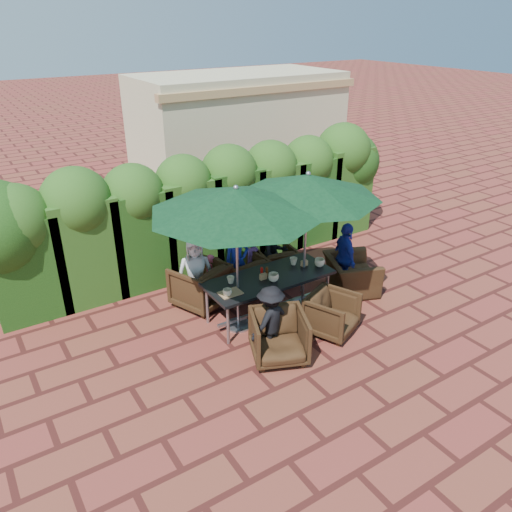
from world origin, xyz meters
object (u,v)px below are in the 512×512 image
dining_table (269,281)px  chair_far_right (275,261)px  umbrella_right (308,186)px  chair_near_left (279,334)px  chair_far_left (200,283)px  umbrella_left (236,201)px  chair_far_mid (243,273)px  chair_near_right (332,312)px  chair_end_right (352,269)px

dining_table → chair_far_right: dining_table is taller
umbrella_right → chair_near_left: 2.43m
chair_far_left → dining_table: bearing=108.8°
umbrella_left → chair_far_left: bearing=102.0°
umbrella_right → chair_far_left: size_ratio=2.84×
chair_far_mid → chair_near_left: 2.10m
umbrella_right → chair_far_right: umbrella_right is taller
umbrella_left → umbrella_right: size_ratio=1.09×
chair_far_left → chair_near_right: bearing=104.0°
chair_far_mid → chair_near_right: chair_far_mid is taller
umbrella_right → chair_far_right: (0.15, 1.07, -1.85)m
chair_near_right → chair_far_left: bearing=102.0°
umbrella_left → chair_near_left: size_ratio=3.27×
dining_table → umbrella_right: size_ratio=0.89×
chair_near_left → chair_far_mid: bearing=96.4°
chair_far_mid → dining_table: bearing=81.8°
chair_near_right → umbrella_right: bearing=57.7°
chair_near_left → umbrella_left: bearing=117.2°
umbrella_right → chair_far_left: bearing=147.4°
umbrella_left → dining_table: bearing=1.2°
chair_far_right → chair_far_left: bearing=13.7°
chair_far_left → umbrella_right: bearing=125.5°
chair_far_mid → umbrella_left: bearing=50.2°
dining_table → chair_far_right: 1.39m
dining_table → umbrella_left: (-0.62, -0.01, 1.54)m
chair_end_right → umbrella_left: bearing=109.9°
umbrella_left → chair_far_mid: umbrella_left is taller
dining_table → chair_end_right: size_ratio=2.22×
chair_far_left → chair_far_mid: (0.88, -0.01, -0.04)m
chair_end_right → chair_near_right: bearing=147.6°
umbrella_right → chair_near_right: size_ratio=3.27×
umbrella_right → chair_near_right: 2.07m
dining_table → chair_end_right: chair_end_right is taller
chair_far_left → chair_near_left: bearing=76.1°
chair_far_left → chair_far_right: size_ratio=1.19×
dining_table → chair_far_left: chair_far_left is taller
chair_far_mid → chair_far_right: 0.81m
umbrella_left → chair_far_right: (1.48, 1.06, -1.85)m
umbrella_left → umbrella_right: bearing=-0.7°
dining_table → chair_far_mid: chair_far_mid is taller
umbrella_right → chair_far_mid: size_ratio=3.16×
umbrella_left → chair_far_left: 2.04m
chair_far_right → chair_near_left: chair_near_left is taller
chair_far_left → chair_end_right: bearing=136.4°
dining_table → chair_end_right: (1.81, -0.09, -0.24)m
chair_far_mid → chair_far_right: bearing=-177.5°
chair_far_left → chair_near_right: (1.40, -1.93, -0.06)m
chair_near_right → chair_end_right: chair_end_right is taller
chair_far_left → chair_near_right: chair_far_left is taller
umbrella_right → chair_far_mid: bearing=124.1°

